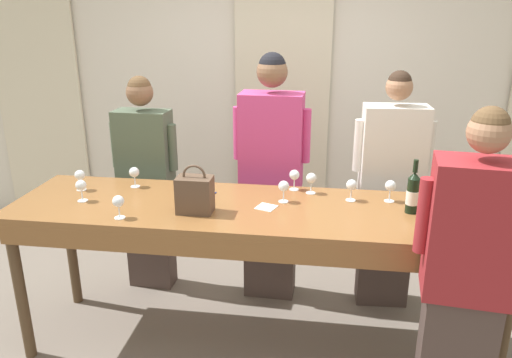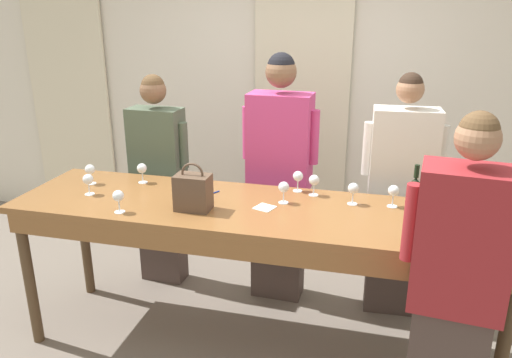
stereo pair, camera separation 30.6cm
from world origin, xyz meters
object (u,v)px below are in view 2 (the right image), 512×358
Objects in this scene: wine_glass_center_mid at (353,189)px; wine_glass_near_host at (298,177)px; handbag at (193,192)px; wine_glass_front_mid at (118,197)px; wine_bottle at (414,199)px; tasting_bar at (252,224)px; guest_pink_top at (279,179)px; wine_glass_center_right at (394,192)px; wine_glass_back_mid at (284,188)px; wine_glass_back_right at (509,235)px; wine_glass_back_left at (142,169)px; guest_olive_jacket at (159,179)px; host_pouring at (454,297)px; wine_glass_front_left at (314,181)px; wine_glass_front_right at (88,180)px; guest_cream_sweater at (399,198)px; wine_glass_center_left at (90,170)px.

wine_glass_center_mid and wine_glass_near_host have the same top height.
wine_glass_front_mid is (-0.41, -0.15, -0.01)m from handbag.
wine_bottle is 0.77m from wine_glass_near_host.
guest_pink_top reaches higher than tasting_bar.
wine_glass_center_mid is at bearing 20.26° from tasting_bar.
handbag is 2.12× the size of wine_glass_center_right.
wine_bottle is 1.11m from guest_pink_top.
wine_glass_near_host is at bearing 77.62° from wine_glass_back_mid.
wine_glass_back_left is at bearing 166.86° from wine_glass_back_right.
guest_olive_jacket is (-2.30, 0.95, -0.23)m from wine_glass_back_right.
host_pouring reaches higher than tasting_bar.
tasting_bar is at bearing -36.81° from guest_olive_jacket.
wine_glass_center_mid is at bearing 157.34° from wine_bottle.
handbag is 0.72m from wine_glass_near_host.
wine_glass_center_right is at bearing -8.73° from wine_glass_front_left.
wine_glass_front_right is at bearing -101.00° from guest_olive_jacket.
wine_glass_back_left is at bearing 178.07° from wine_glass_center_mid.
guest_cream_sweater is (0.55, 0.39, -0.21)m from wine_glass_front_left.
tasting_bar is at bearing -92.25° from guest_pink_top.
wine_glass_near_host is at bearing -16.37° from guest_olive_jacket.
guest_pink_top reaches higher than guest_cream_sweater.
guest_pink_top reaches higher than wine_glass_near_host.
tasting_bar is 1.13m from guest_cream_sweater.
wine_glass_back_left and wine_glass_back_right have the same top height.
wine_glass_front_left and wine_glass_back_mid have the same top height.
wine_bottle is 1.27m from handbag.
wine_bottle reaches higher than wine_glass_back_mid.
wine_glass_front_left is 0.08× the size of guest_cream_sweater.
wine_glass_back_right is 1.09m from guest_cream_sweater.
guest_pink_top is 1.65m from host_pouring.
guest_pink_top is at bearing 24.32° from wine_glass_center_left.
handbag is 0.75m from wine_glass_front_right.
wine_glass_center_left and wine_glass_center_right have the same top height.
wine_glass_front_mid and wine_glass_center_left have the same top height.
tasting_bar is at bearing 153.73° from host_pouring.
guest_olive_jacket reaches higher than tasting_bar.
handbag is at bearing -146.63° from guest_cream_sweater.
wine_glass_near_host is (0.55, 0.46, -0.01)m from handbag.
host_pouring reaches higher than wine_glass_back_mid.
guest_olive_jacket reaches higher than wine_glass_back_right.
wine_glass_front_right and wine_glass_center_left have the same top height.
wine_glass_center_mid is at bearing -21.51° from wine_glass_near_host.
handbag is 0.17× the size of guest_cream_sweater.
wine_glass_center_mid is (0.92, 0.32, -0.01)m from handbag.
wine_glass_center_mid and wine_glass_center_right have the same top height.
wine_glass_back_mid and wine_glass_back_right have the same top height.
host_pouring reaches higher than guest_olive_jacket.
wine_glass_front_left is (-0.60, 0.24, -0.02)m from wine_bottle.
wine_glass_front_mid is 0.07× the size of guest_pink_top.
wine_glass_front_mid is (-1.67, -0.32, -0.02)m from wine_bottle.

